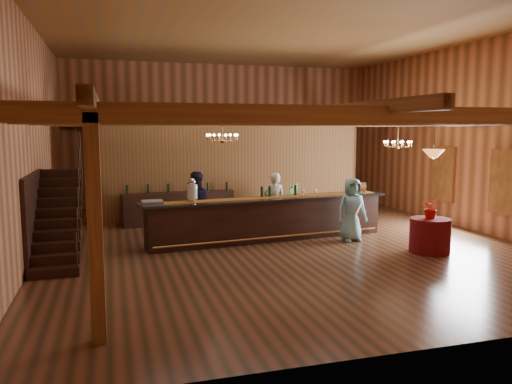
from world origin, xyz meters
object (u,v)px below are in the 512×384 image
object	(u,v)px
raffle_drum	(360,187)
backbar_shelf	(179,208)
beverage_dispenser	(192,191)
guest	(352,209)
pendant_lamp	(434,154)
chandelier_right	(398,144)
round_table	(430,235)
bartender	(274,203)
staff_second	(195,205)
tasting_bar	(269,219)
chandelier_left	(222,137)
floor_plant	(289,202)

from	to	relation	value
raffle_drum	backbar_shelf	world-z (taller)	raffle_drum
beverage_dispenser	guest	distance (m)	4.26
pendant_lamp	raffle_drum	bearing A→B (deg)	100.41
chandelier_right	beverage_dispenser	bearing A→B (deg)	-174.88
pendant_lamp	chandelier_right	bearing A→B (deg)	74.59
backbar_shelf	round_table	distance (m)	7.68
backbar_shelf	bartender	xyz separation A→B (m)	(2.44, -2.26, 0.38)
backbar_shelf	guest	world-z (taller)	guest
bartender	pendant_lamp	bearing A→B (deg)	143.56
round_table	pendant_lamp	distance (m)	1.98
bartender	staff_second	xyz separation A→B (m)	(-2.31, -0.20, 0.05)
raffle_drum	bartender	bearing A→B (deg)	166.13
raffle_drum	round_table	world-z (taller)	raffle_drum
raffle_drum	tasting_bar	bearing A→B (deg)	-174.99
guest	beverage_dispenser	bearing A→B (deg)	173.22
round_table	guest	bearing A→B (deg)	126.28
beverage_dispenser	bartender	size ratio (longest dim) A/B	0.34
raffle_drum	guest	world-z (taller)	guest
tasting_bar	chandelier_left	size ratio (longest dim) A/B	8.68
guest	round_table	bearing A→B (deg)	-52.98
beverage_dispenser	floor_plant	distance (m)	4.39
backbar_shelf	guest	xyz separation A→B (m)	(4.11, -3.82, 0.35)
round_table	guest	xyz separation A→B (m)	(-1.24, 1.69, 0.43)
beverage_dispenser	floor_plant	world-z (taller)	beverage_dispenser
raffle_drum	floor_plant	xyz separation A→B (m)	(-1.42, 2.10, -0.68)
staff_second	floor_plant	xyz separation A→B (m)	(3.31, 1.70, -0.28)
beverage_dispenser	bartender	distance (m)	2.77
chandelier_left	guest	distance (m)	3.95
round_table	chandelier_right	world-z (taller)	chandelier_right
staff_second	floor_plant	bearing A→B (deg)	-154.56
guest	bartender	bearing A→B (deg)	137.54
bartender	backbar_shelf	bearing A→B (deg)	-30.96
raffle_drum	chandelier_right	size ratio (longest dim) A/B	0.42
round_table	staff_second	distance (m)	6.07
tasting_bar	round_table	bearing A→B (deg)	-41.82
chandelier_right	guest	bearing A→B (deg)	-151.13
raffle_drum	floor_plant	size ratio (longest dim) A/B	0.26
guest	pendant_lamp	bearing A→B (deg)	-52.98
floor_plant	beverage_dispenser	bearing A→B (deg)	-144.42
backbar_shelf	staff_second	xyz separation A→B (m)	(0.13, -2.46, 0.43)
round_table	chandelier_right	xyz separation A→B (m)	(0.77, 2.79, 2.13)
beverage_dispenser	floor_plant	xyz separation A→B (m)	(3.51, 2.51, -0.79)
tasting_bar	bartender	xyz separation A→B (m)	(0.44, 0.85, 0.29)
pendant_lamp	staff_second	xyz separation A→B (m)	(-5.22, 3.05, -1.48)
tasting_bar	beverage_dispenser	distance (m)	2.26
tasting_bar	raffle_drum	size ratio (longest dim) A/B	20.43
pendant_lamp	floor_plant	world-z (taller)	pendant_lamp
pendant_lamp	staff_second	bearing A→B (deg)	149.69
chandelier_left	pendant_lamp	size ratio (longest dim) A/B	0.89
backbar_shelf	round_table	xyz separation A→B (m)	(5.35, -5.51, -0.08)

